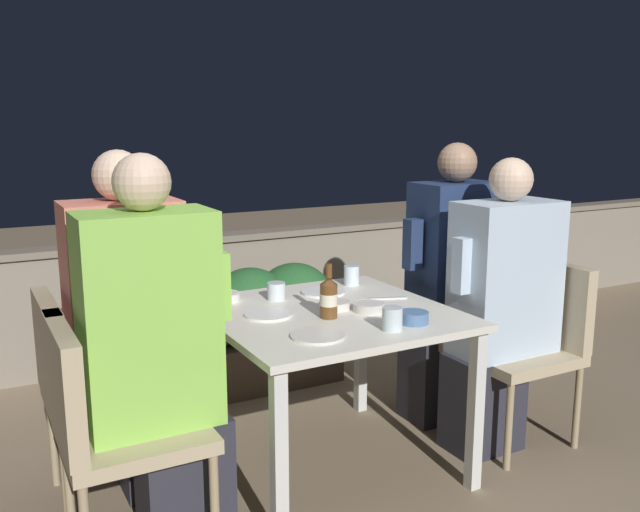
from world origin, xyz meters
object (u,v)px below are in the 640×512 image
at_px(person_coral_top, 134,327).
at_px(beer_bottle, 329,297).
at_px(chair_left_near, 103,416).
at_px(person_blue_shirt, 499,307).
at_px(chair_left_far, 85,380).
at_px(potted_plant, 467,296).
at_px(chair_right_far, 477,313).
at_px(person_navy_jumper, 448,283).
at_px(person_green_blouse, 159,355).
at_px(chair_right_near, 530,333).

bearing_deg(person_coral_top, beer_bottle, -21.92).
relative_size(chair_left_near, person_blue_shirt, 0.63).
xyz_separation_m(chair_left_far, potted_plant, (2.27, 0.45, -0.05)).
bearing_deg(potted_plant, chair_right_far, -125.87).
xyz_separation_m(person_coral_top, person_navy_jumper, (1.54, -0.01, 0.00)).
bearing_deg(chair_left_near, beer_bottle, 4.95).
bearing_deg(beer_bottle, person_green_blouse, -173.69).
bearing_deg(chair_right_far, beer_bottle, -165.03).
bearing_deg(person_blue_shirt, chair_left_far, 167.65).
height_order(chair_right_near, person_blue_shirt, person_blue_shirt).
bearing_deg(person_green_blouse, chair_left_far, 118.09).
xyz_separation_m(person_green_blouse, person_blue_shirt, (1.54, -0.01, -0.03)).
distance_m(chair_right_far, beer_bottle, 1.10).
distance_m(person_green_blouse, potted_plant, 2.24).
bearing_deg(potted_plant, chair_right_near, -112.29).
relative_size(chair_right_near, beer_bottle, 3.78).
bearing_deg(beer_bottle, chair_left_near, -175.05).
bearing_deg(person_coral_top, person_green_blouse, -90.44).
relative_size(chair_left_near, potted_plant, 1.14).
height_order(chair_left_near, person_green_blouse, person_green_blouse).
distance_m(person_blue_shirt, chair_right_far, 0.45).
distance_m(person_green_blouse, chair_left_far, 0.45).
bearing_deg(person_navy_jumper, chair_right_near, -62.45).
xyz_separation_m(chair_left_near, chair_left_far, (0.00, 0.36, 0.00)).
bearing_deg(chair_right_far, chair_left_near, -169.66).
xyz_separation_m(person_navy_jumper, potted_plant, (0.53, 0.47, -0.24)).
relative_size(person_green_blouse, potted_plant, 1.87).
bearing_deg(person_blue_shirt, beer_bottle, 173.54).
bearing_deg(chair_right_near, potted_plant, 67.71).
distance_m(chair_right_near, beer_bottle, 1.06).
xyz_separation_m(chair_left_near, potted_plant, (2.27, 0.82, -0.05)).
bearing_deg(chair_right_near, person_blue_shirt, -180.00).
height_order(person_blue_shirt, beer_bottle, person_blue_shirt).
xyz_separation_m(chair_left_near, chair_right_near, (1.93, -0.01, 0.00)).
xyz_separation_m(chair_right_near, beer_bottle, (-1.02, 0.09, 0.28)).
bearing_deg(chair_right_far, chair_right_near, -90.79).
distance_m(chair_left_near, potted_plant, 2.42).
bearing_deg(potted_plant, chair_left_far, -168.68).
distance_m(chair_left_near, chair_left_far, 0.36).
distance_m(person_green_blouse, chair_right_far, 1.78).
bearing_deg(person_blue_shirt, potted_plant, 57.06).
height_order(person_green_blouse, person_blue_shirt, person_green_blouse).
bearing_deg(person_navy_jumper, person_coral_top, 179.61).
height_order(chair_right_far, person_navy_jumper, person_navy_jumper).
distance_m(chair_right_near, potted_plant, 0.90).
height_order(chair_left_far, beer_bottle, beer_bottle).
bearing_deg(chair_left_near, chair_right_near, -0.43).
bearing_deg(chair_left_near, person_green_blouse, 0.00).
bearing_deg(person_green_blouse, beer_bottle, 6.31).
bearing_deg(person_green_blouse, chair_right_near, -0.48).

